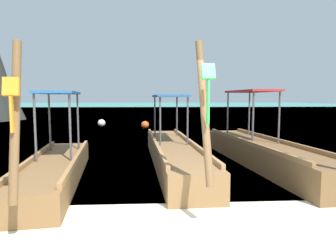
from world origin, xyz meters
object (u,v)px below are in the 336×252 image
at_px(longtail_boat_orange_ribbon, 55,167).
at_px(longtail_boat_green_ribbon, 173,152).
at_px(mooring_buoy_near, 145,125).
at_px(mooring_buoy_far, 102,123).
at_px(longtail_boat_violet_ribbon, 262,152).

height_order(longtail_boat_orange_ribbon, longtail_boat_green_ribbon, longtail_boat_green_ribbon).
relative_size(longtail_boat_orange_ribbon, longtail_boat_green_ribbon, 0.73).
relative_size(longtail_boat_green_ribbon, mooring_buoy_near, 15.89).
bearing_deg(longtail_boat_orange_ribbon, mooring_buoy_near, 81.07).
xyz_separation_m(longtail_boat_orange_ribbon, mooring_buoy_near, (1.81, 11.53, -0.09)).
bearing_deg(longtail_boat_green_ribbon, mooring_buoy_far, 108.49).
distance_m(longtail_boat_green_ribbon, longtail_boat_violet_ribbon, 2.49).
relative_size(longtail_boat_green_ribbon, longtail_boat_violet_ribbon, 1.10).
distance_m(longtail_boat_violet_ribbon, mooring_buoy_near, 10.77).
bearing_deg(mooring_buoy_far, mooring_buoy_near, -27.34).
relative_size(longtail_boat_orange_ribbon, mooring_buoy_far, 11.31).
bearing_deg(mooring_buoy_near, longtail_boat_orange_ribbon, -98.93).
relative_size(longtail_boat_violet_ribbon, mooring_buoy_near, 14.46).
xyz_separation_m(longtail_boat_orange_ribbon, mooring_buoy_far, (-1.06, 13.01, -0.09)).
distance_m(longtail_boat_green_ribbon, mooring_buoy_far, 12.07).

